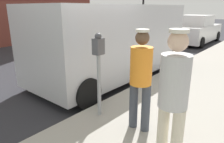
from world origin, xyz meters
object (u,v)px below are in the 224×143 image
parking_meter_near (99,61)px  pedestrian_in_orange (141,75)px  parked_van (114,40)px  parked_sedan_ahead (196,30)px  pedestrian_in_gray (173,94)px

parking_meter_near → pedestrian_in_orange: 0.83m
parking_meter_near → parked_van: size_ratio=0.29×
parked_sedan_ahead → pedestrian_in_gray: bearing=-73.1°
parking_meter_near → pedestrian_in_orange: pedestrian_in_orange is taller
parking_meter_near → pedestrian_in_gray: size_ratio=0.89×
parking_meter_near → parked_van: (-1.50, 2.33, -0.03)m
parking_meter_near → pedestrian_in_orange: (0.82, 0.07, -0.11)m
pedestrian_in_orange → parked_van: (-2.32, 2.26, 0.08)m
pedestrian_in_orange → pedestrian_in_gray: bearing=-34.4°
parked_van → parked_sedan_ahead: 8.22m
pedestrian_in_gray → parked_van: 4.13m
parked_van → parked_sedan_ahead: parked_van is taller
pedestrian_in_orange → parked_sedan_ahead: bearing=103.9°
parking_meter_near → pedestrian_in_orange: bearing=4.8°
parked_van → parked_sedan_ahead: bearing=91.9°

